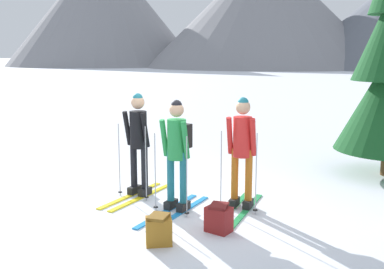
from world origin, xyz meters
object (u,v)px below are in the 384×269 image
(skier_in_green, at_px, (177,149))
(backpack_on_snow_beside, at_px, (219,218))
(backpack_on_snow_front, at_px, (159,230))
(skier_in_black, at_px, (138,140))
(skier_in_red, at_px, (242,147))

(skier_in_green, bearing_deg, backpack_on_snow_beside, -38.93)
(backpack_on_snow_front, height_order, backpack_on_snow_beside, same)
(skier_in_black, xyz_separation_m, backpack_on_snow_front, (1.02, -1.75, -0.75))
(skier_in_black, bearing_deg, backpack_on_snow_beside, -34.84)
(backpack_on_snow_beside, bearing_deg, skier_in_red, 83.86)
(skier_in_black, bearing_deg, backpack_on_snow_front, -59.71)
(backpack_on_snow_front, xyz_separation_m, backpack_on_snow_beside, (0.62, 0.61, 0.00))
(skier_in_black, height_order, skier_in_green, skier_in_black)
(skier_in_black, distance_m, backpack_on_snow_beside, 2.14)
(skier_in_red, relative_size, backpack_on_snow_beside, 4.49)
(skier_in_black, bearing_deg, skier_in_red, -3.67)
(skier_in_green, distance_m, backpack_on_snow_front, 1.47)
(backpack_on_snow_beside, bearing_deg, skier_in_black, 145.16)
(skier_in_red, bearing_deg, skier_in_black, 176.33)
(skier_in_black, relative_size, backpack_on_snow_beside, 4.50)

